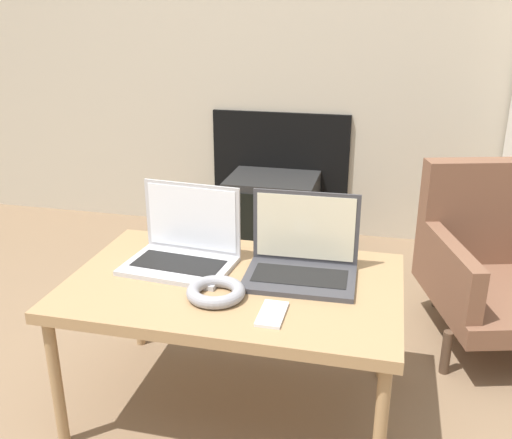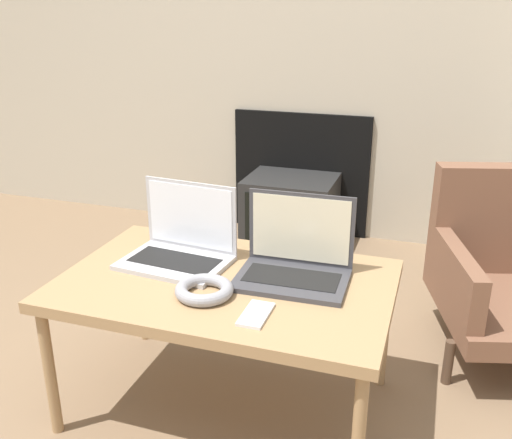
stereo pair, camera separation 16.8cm
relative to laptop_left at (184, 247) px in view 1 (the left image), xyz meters
The scene contains 8 objects.
wall_back 1.80m from the laptop_left, 83.17° to the left, with size 7.00×0.08×2.60m.
table 0.24m from the laptop_left, 25.48° to the right, with size 1.03×0.66×0.48m.
laptop_left is the anchor object (origin of this frame).
laptop_right 0.40m from the laptop_left, ahead, with size 0.35×0.25×0.26m.
headphones 0.28m from the laptop_left, 50.39° to the right, with size 0.17×0.17×0.04m.
phone 0.45m from the laptop_left, 37.51° to the right, with size 0.07×0.14×0.01m.
tv 1.41m from the laptop_left, 89.35° to the left, with size 0.49×0.41×0.39m.
armchair 1.30m from the laptop_left, 29.41° to the left, with size 0.73×0.76×0.70m.
Camera 1 is at (0.44, -1.15, 1.28)m, focal length 40.00 mm.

